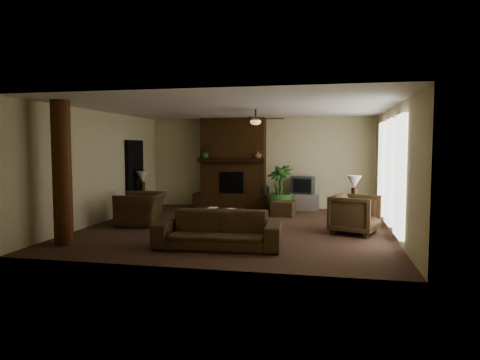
% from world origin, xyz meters
% --- Properties ---
extents(room_shell, '(7.00, 7.00, 7.00)m').
position_xyz_m(room_shell, '(0.00, 0.00, 1.40)').
color(room_shell, '#4D3426').
rests_on(room_shell, ground).
extents(fireplace, '(2.40, 0.70, 2.80)m').
position_xyz_m(fireplace, '(-0.80, 3.22, 1.16)').
color(fireplace, '#523215').
rests_on(fireplace, ground).
extents(windows, '(0.08, 3.65, 2.35)m').
position_xyz_m(windows, '(3.45, 0.20, 1.35)').
color(windows, white).
rests_on(windows, ground).
extents(log_column, '(0.36, 0.36, 2.80)m').
position_xyz_m(log_column, '(-2.95, -2.40, 1.40)').
color(log_column, '#562E15').
rests_on(log_column, ground).
extents(doorway, '(0.10, 1.00, 2.10)m').
position_xyz_m(doorway, '(-3.44, 1.80, 1.05)').
color(doorway, black).
rests_on(doorway, ground).
extents(ceiling_fan, '(1.35, 1.35, 0.37)m').
position_xyz_m(ceiling_fan, '(0.40, 0.30, 2.53)').
color(ceiling_fan, '#322216').
rests_on(ceiling_fan, ceiling).
extents(sofa, '(2.40, 0.82, 0.93)m').
position_xyz_m(sofa, '(0.08, -2.06, 0.46)').
color(sofa, '#46331E').
rests_on(sofa, ground).
extents(armchair_left, '(0.94, 1.29, 1.04)m').
position_xyz_m(armchair_left, '(-2.38, -0.08, 0.52)').
color(armchair_left, '#46331E').
rests_on(armchair_left, ground).
extents(armchair_right, '(1.13, 1.17, 0.95)m').
position_xyz_m(armchair_right, '(2.70, -0.20, 0.48)').
color(armchair_right, '#46331E').
rests_on(armchair_right, ground).
extents(coffee_table, '(1.20, 0.70, 0.43)m').
position_xyz_m(coffee_table, '(-0.47, 0.01, 0.37)').
color(coffee_table, black).
rests_on(coffee_table, ground).
extents(ottoman, '(0.67, 0.67, 0.40)m').
position_xyz_m(ottoman, '(0.91, 1.95, 0.20)').
color(ottoman, '#46331E').
rests_on(ottoman, ground).
extents(tv_stand, '(0.89, 0.58, 0.50)m').
position_xyz_m(tv_stand, '(1.42, 3.14, 0.25)').
color(tv_stand, silver).
rests_on(tv_stand, ground).
extents(tv, '(0.72, 0.62, 0.52)m').
position_xyz_m(tv, '(1.37, 3.14, 0.76)').
color(tv, '#353537').
rests_on(tv, tv_stand).
extents(floor_vase, '(0.34, 0.34, 0.77)m').
position_xyz_m(floor_vase, '(0.18, 3.15, 0.43)').
color(floor_vase, black).
rests_on(floor_vase, ground).
extents(floor_plant, '(1.28, 1.57, 0.77)m').
position_xyz_m(floor_plant, '(0.75, 2.45, 0.39)').
color(floor_plant, '#2E5723').
rests_on(floor_plant, ground).
extents(side_table_left, '(0.58, 0.58, 0.55)m').
position_xyz_m(side_table_left, '(-3.15, 1.70, 0.28)').
color(side_table_left, black).
rests_on(side_table_left, ground).
extents(lamp_left, '(0.44, 0.44, 0.65)m').
position_xyz_m(lamp_left, '(-3.15, 1.70, 1.00)').
color(lamp_left, '#322216').
rests_on(lamp_left, side_table_left).
extents(side_table_right, '(0.52, 0.52, 0.55)m').
position_xyz_m(side_table_right, '(2.73, 1.01, 0.28)').
color(side_table_right, black).
rests_on(side_table_right, ground).
extents(lamp_right, '(0.39, 0.39, 0.65)m').
position_xyz_m(lamp_right, '(2.75, 1.06, 1.00)').
color(lamp_right, '#322216').
rests_on(lamp_right, side_table_right).
extents(mantel_plant, '(0.41, 0.45, 0.33)m').
position_xyz_m(mantel_plant, '(-1.62, 2.96, 1.72)').
color(mantel_plant, '#2E5723').
rests_on(mantel_plant, fireplace).
extents(mantel_vase, '(0.24, 0.25, 0.22)m').
position_xyz_m(mantel_vase, '(0.03, 2.93, 1.67)').
color(mantel_vase, brown).
rests_on(mantel_vase, fireplace).
extents(book_a, '(0.22, 0.03, 0.29)m').
position_xyz_m(book_a, '(-0.71, 0.02, 0.57)').
color(book_a, '#999999').
rests_on(book_a, coffee_table).
extents(book_b, '(0.19, 0.13, 0.29)m').
position_xyz_m(book_b, '(-0.24, -0.05, 0.58)').
color(book_b, '#999999').
rests_on(book_b, coffee_table).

